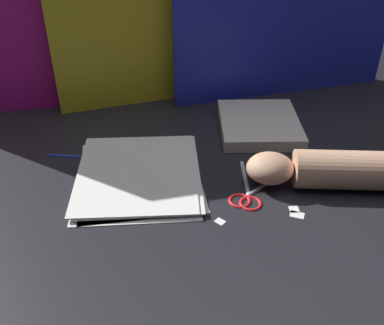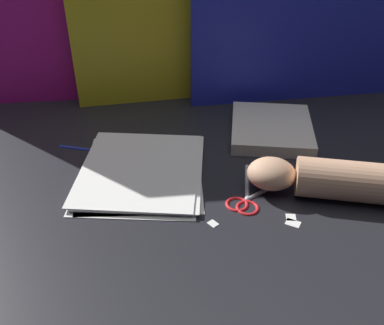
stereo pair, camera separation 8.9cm
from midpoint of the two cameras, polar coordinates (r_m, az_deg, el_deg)
name	(u,v)px [view 2 (the right image)]	position (r m, az deg, el deg)	size (l,w,h in m)	color
ground_plane	(200,173)	(0.97, 3.70, -1.41)	(6.00, 6.00, 0.00)	black
backdrop_panel_center	(185,27)	(1.22, 1.34, 16.74)	(0.59, 0.14, 0.40)	yellow
backdrop_panel_right	(313,5)	(1.25, 17.27, 18.48)	(0.62, 0.13, 0.51)	#2833D1
paper_stack	(141,172)	(0.96, -3.81, -1.24)	(0.27, 0.31, 0.01)	white
book_closed	(271,128)	(1.13, 12.32, 4.18)	(0.21, 0.23, 0.03)	silver
scissors	(248,196)	(0.91, 10.00, -4.35)	(0.15, 0.17, 0.01)	silver
hand_forearm	(329,179)	(0.94, 19.70, -2.09)	(0.32, 0.13, 0.08)	tan
paper_scrap_near	(213,223)	(0.84, 5.74, -7.82)	(0.02, 0.02, 0.00)	white
paper_scrap_mid	(293,223)	(0.87, 15.63, -7.52)	(0.03, 0.03, 0.00)	white
paper_scrap_far	(291,217)	(0.88, 15.34, -6.83)	(0.02, 0.02, 0.00)	white
pen	(84,148)	(1.06, -11.19, 1.73)	(0.12, 0.03, 0.01)	#2333B2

